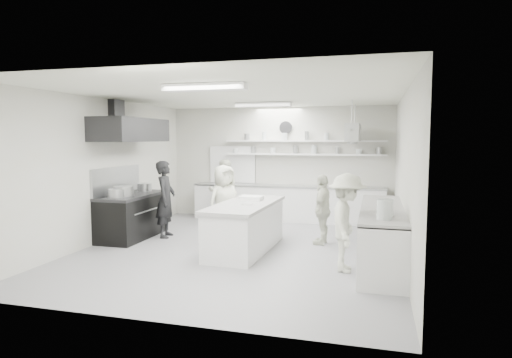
% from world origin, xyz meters
% --- Properties ---
extents(floor, '(6.00, 7.00, 0.02)m').
position_xyz_m(floor, '(0.00, 0.00, -0.01)').
color(floor, '#A0A0A0').
rests_on(floor, ground).
extents(ceiling, '(6.00, 7.00, 0.02)m').
position_xyz_m(ceiling, '(0.00, 0.00, 3.01)').
color(ceiling, silver).
rests_on(ceiling, wall_back).
extents(wall_back, '(6.00, 0.04, 3.00)m').
position_xyz_m(wall_back, '(0.00, 3.50, 1.50)').
color(wall_back, beige).
rests_on(wall_back, floor).
extents(wall_front, '(6.00, 0.04, 3.00)m').
position_xyz_m(wall_front, '(0.00, -3.50, 1.50)').
color(wall_front, beige).
rests_on(wall_front, floor).
extents(wall_left, '(0.04, 7.00, 3.00)m').
position_xyz_m(wall_left, '(-3.00, 0.00, 1.50)').
color(wall_left, beige).
rests_on(wall_left, floor).
extents(wall_right, '(0.04, 7.00, 3.00)m').
position_xyz_m(wall_right, '(3.00, 0.00, 1.50)').
color(wall_right, beige).
rests_on(wall_right, floor).
extents(stove, '(0.80, 1.80, 0.90)m').
position_xyz_m(stove, '(-2.60, 0.40, 0.45)').
color(stove, black).
rests_on(stove, floor).
extents(exhaust_hood, '(0.85, 2.00, 0.50)m').
position_xyz_m(exhaust_hood, '(-2.60, 0.40, 2.35)').
color(exhaust_hood, '#262629').
rests_on(exhaust_hood, wall_left).
extents(back_counter, '(5.00, 0.60, 0.92)m').
position_xyz_m(back_counter, '(0.30, 3.20, 0.46)').
color(back_counter, white).
rests_on(back_counter, floor).
extents(shelf_lower, '(4.20, 0.26, 0.04)m').
position_xyz_m(shelf_lower, '(0.70, 3.37, 1.75)').
color(shelf_lower, white).
rests_on(shelf_lower, wall_back).
extents(shelf_upper, '(4.20, 0.26, 0.04)m').
position_xyz_m(shelf_upper, '(0.70, 3.37, 2.10)').
color(shelf_upper, white).
rests_on(shelf_upper, wall_back).
extents(pass_through_window, '(1.30, 0.04, 1.00)m').
position_xyz_m(pass_through_window, '(-1.30, 3.48, 1.45)').
color(pass_through_window, black).
rests_on(pass_through_window, wall_back).
extents(wall_clock, '(0.32, 0.05, 0.32)m').
position_xyz_m(wall_clock, '(0.20, 3.46, 2.45)').
color(wall_clock, white).
rests_on(wall_clock, wall_back).
extents(right_counter, '(0.74, 3.30, 0.94)m').
position_xyz_m(right_counter, '(2.65, -0.20, 0.47)').
color(right_counter, white).
rests_on(right_counter, floor).
extents(pot_rack, '(0.30, 1.60, 0.40)m').
position_xyz_m(pot_rack, '(2.00, 2.40, 2.30)').
color(pot_rack, '#A8AAAD').
rests_on(pot_rack, ceiling).
extents(light_fixture_front, '(1.30, 0.25, 0.10)m').
position_xyz_m(light_fixture_front, '(0.00, -1.80, 2.94)').
color(light_fixture_front, white).
rests_on(light_fixture_front, ceiling).
extents(light_fixture_rear, '(1.30, 0.25, 0.10)m').
position_xyz_m(light_fixture_rear, '(0.00, 1.80, 2.94)').
color(light_fixture_rear, white).
rests_on(light_fixture_rear, ceiling).
extents(prep_island, '(0.98, 2.42, 0.88)m').
position_xyz_m(prep_island, '(0.10, -0.01, 0.44)').
color(prep_island, white).
rests_on(prep_island, floor).
extents(stove_pot, '(0.43, 0.43, 0.26)m').
position_xyz_m(stove_pot, '(-2.60, 0.08, 1.04)').
color(stove_pot, '#A8AAAD').
rests_on(stove_pot, stove).
extents(cook_stove, '(0.51, 0.68, 1.68)m').
position_xyz_m(cook_stove, '(-1.92, 0.64, 0.84)').
color(cook_stove, black).
rests_on(cook_stove, floor).
extents(cook_back, '(0.98, 0.91, 1.62)m').
position_xyz_m(cook_back, '(-1.24, 2.54, 0.81)').
color(cook_back, beige).
rests_on(cook_back, floor).
extents(cook_island_left, '(0.86, 0.94, 1.62)m').
position_xyz_m(cook_island_left, '(-0.56, 0.63, 0.81)').
color(cook_island_left, beige).
rests_on(cook_island_left, floor).
extents(cook_island_right, '(0.47, 0.88, 1.44)m').
position_xyz_m(cook_island_right, '(1.49, 0.89, 0.72)').
color(cook_island_right, beige).
rests_on(cook_island_right, floor).
extents(cook_right, '(0.60, 1.04, 1.61)m').
position_xyz_m(cook_right, '(2.08, -0.86, 0.80)').
color(cook_right, beige).
rests_on(cook_right, floor).
extents(bowl_island_a, '(0.27, 0.27, 0.06)m').
position_xyz_m(bowl_island_a, '(0.19, -0.16, 0.91)').
color(bowl_island_a, '#A8AAAD').
rests_on(bowl_island_a, prep_island).
extents(bowl_island_b, '(0.22, 0.22, 0.05)m').
position_xyz_m(bowl_island_b, '(0.20, -0.08, 0.91)').
color(bowl_island_b, white).
rests_on(bowl_island_b, prep_island).
extents(bowl_right, '(0.33, 0.33, 0.07)m').
position_xyz_m(bowl_right, '(2.67, -1.08, 0.97)').
color(bowl_right, white).
rests_on(bowl_right, right_counter).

